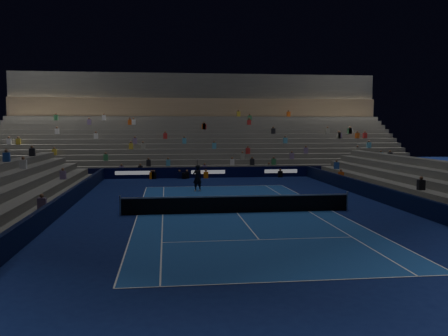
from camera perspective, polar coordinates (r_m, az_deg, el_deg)
ground at (r=26.64m, az=1.57°, el=-5.41°), size 90.00×90.00×0.00m
court_surface at (r=26.64m, az=1.57°, el=-5.40°), size 10.97×23.77×0.01m
sponsor_barrier_far at (r=44.79m, az=-1.93°, el=-0.53°), size 44.00×0.25×1.00m
sponsor_barrier_east at (r=29.57m, az=20.54°, el=-3.71°), size 0.25×37.00×1.00m
sponsor_barrier_west at (r=26.90m, az=-19.39°, el=-4.51°), size 0.25×37.00×1.00m
grandstand_main at (r=53.97m, az=-2.82°, el=3.47°), size 44.00×15.20×11.20m
tennis_net at (r=26.55m, az=1.57°, el=-4.34°), size 12.90×0.10×1.10m
tennis_player at (r=35.45m, az=-3.21°, el=-1.20°), size 0.85×0.71×1.98m
broadcast_camera at (r=43.98m, az=-4.78°, el=-0.91°), size 0.45×0.89×0.57m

